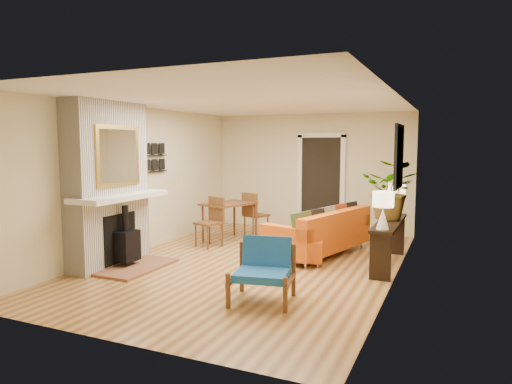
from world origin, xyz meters
TOP-DOWN VIEW (x-y plane):
  - room_shell at (0.60, 2.63)m, footprint 6.50×6.50m
  - fireplace at (-2.00, -1.00)m, footprint 1.09×1.68m
  - sofa at (0.89, 1.09)m, footprint 1.49×2.36m
  - ottoman at (0.67, 0.43)m, footprint 0.95×0.95m
  - blue_chair at (0.86, -1.49)m, footprint 0.85×0.84m
  - dining_table at (-1.08, 1.41)m, footprint 1.13×1.77m
  - console_table at (2.07, 0.73)m, footprint 0.34×1.85m
  - lamp_near at (2.07, -0.01)m, footprint 0.30×0.30m
  - lamp_far at (2.07, 1.48)m, footprint 0.30×0.30m
  - houseplant at (2.06, 0.93)m, footprint 0.98×0.88m

SIDE VIEW (x-z plane):
  - ottoman at x=0.67m, z-range 0.03..0.43m
  - sofa at x=0.89m, z-range -0.05..0.81m
  - blue_chair at x=0.86m, z-range 0.03..0.80m
  - console_table at x=2.07m, z-range 0.21..0.94m
  - dining_table at x=-1.08m, z-range 0.15..1.08m
  - lamp_near at x=2.07m, z-range 0.79..1.33m
  - lamp_far at x=2.07m, z-range 0.79..1.33m
  - houseplant at x=2.06m, z-range 0.72..1.68m
  - room_shell at x=0.60m, z-range -2.01..4.49m
  - fireplace at x=-2.00m, z-range -0.06..2.54m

